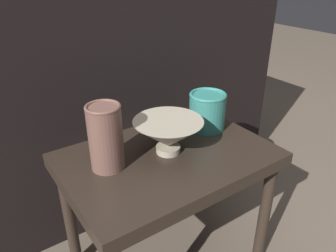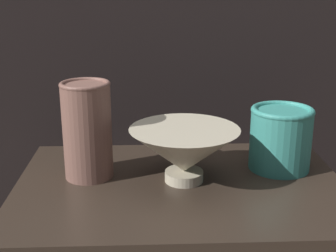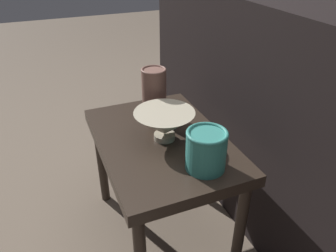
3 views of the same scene
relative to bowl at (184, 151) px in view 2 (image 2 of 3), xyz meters
name	(u,v)px [view 2 (image 2 of 3)]	position (x,y,z in m)	size (l,w,h in m)	color
table	(180,212)	(-0.01, -0.01, -0.12)	(0.59, 0.40, 0.43)	#2D231C
couch_backdrop	(168,108)	(-0.01, 0.53, -0.07)	(1.51, 0.50, 0.84)	black
bowl	(184,151)	(0.00, 0.00, 0.00)	(0.20, 0.20, 0.10)	#B2A88E
vase_textured_left	(87,129)	(-0.17, 0.03, 0.03)	(0.09, 0.09, 0.18)	brown
vase_colorful_right	(281,137)	(0.19, 0.05, 0.01)	(0.12, 0.12, 0.12)	teal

